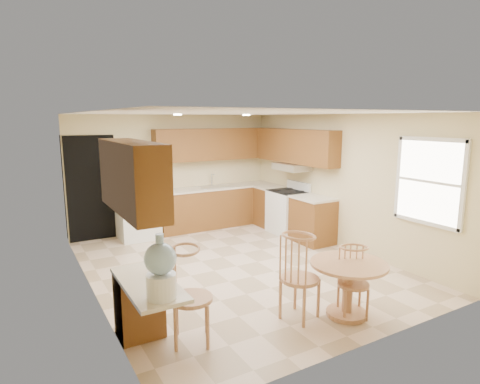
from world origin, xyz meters
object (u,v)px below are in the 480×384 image
stove (288,211)px  water_crock (161,269)px  chair_table_b (359,278)px  chair_desk (195,289)px  dining_table (348,281)px  refrigerator (137,196)px  chair_table_a (306,271)px

stove → water_crock: water_crock is taller
chair_table_b → water_crock: size_ratio=1.41×
chair_desk → water_crock: bearing=-35.6°
chair_table_b → chair_desk: bearing=14.8°
dining_table → refrigerator: bearing=105.9°
stove → chair_table_a: size_ratio=1.03×
dining_table → chair_table_b: 0.16m
refrigerator → dining_table: refrigerator is taller
stove → water_crock: bearing=-139.9°
stove → chair_table_b: 3.78m
chair_table_b → chair_desk: 2.00m
water_crock → dining_table: bearing=-1.0°
refrigerator → chair_table_a: bearing=-80.3°
chair_table_a → chair_desk: (-1.35, 0.17, -0.00)m
refrigerator → chair_desk: refrigerator is taller
water_crock → refrigerator: bearing=76.9°
chair_desk → chair_table_a: bearing=106.0°
dining_table → chair_desk: (-1.90, 0.31, 0.19)m
dining_table → water_crock: bearing=179.0°
refrigerator → chair_desk: bearing=-98.0°
chair_desk → refrigerator: bearing=-165.0°
water_crock → stove: bearing=40.1°
refrigerator → chair_table_b: size_ratio=2.01×
stove → chair_desk: stove is taller
chair_table_b → water_crock: bearing=23.5°
chair_table_b → chair_desk: size_ratio=0.82×
dining_table → chair_table_b: (0.05, -0.12, 0.08)m
refrigerator → stove: (2.88, -1.22, -0.41)m
stove → chair_desk: bearing=-139.0°
stove → chair_table_b: stove is taller
chair_table_a → stove: bearing=126.7°
refrigerator → water_crock: refrigerator is taller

